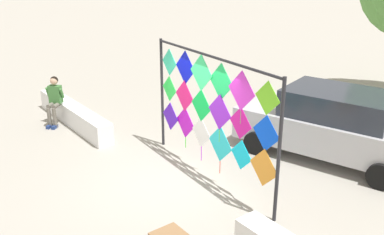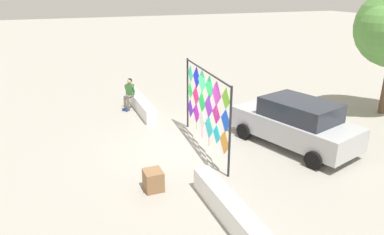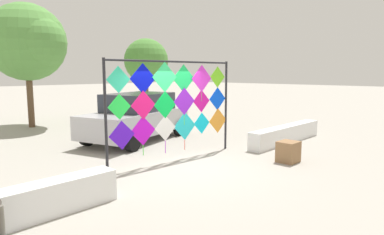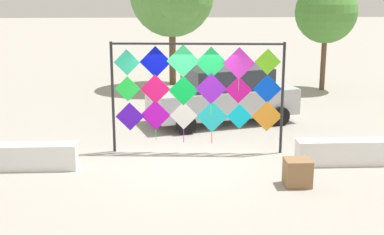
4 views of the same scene
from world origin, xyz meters
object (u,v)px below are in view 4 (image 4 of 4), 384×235
Objects in this scene: kite_display_rack at (197,86)px; tree_palm_like at (328,13)px; cardboard_box_large at (298,172)px; parked_car at (223,95)px.

tree_palm_like reaches higher than kite_display_rack.
kite_display_rack is 7.41× the size of cardboard_box_large.
parked_car is at bearing 72.21° from kite_display_rack.
cardboard_box_large is 11.60m from tree_palm_like.
kite_display_rack is at bearing 129.12° from cardboard_box_large.
parked_car is 8.23× the size of cardboard_box_large.
kite_display_rack is 3.31m from parked_car.
tree_palm_like is (5.65, 8.20, 1.36)m from kite_display_rack.
kite_display_rack is 0.90× the size of parked_car.
tree_palm_like is at bearing 55.46° from kite_display_rack.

